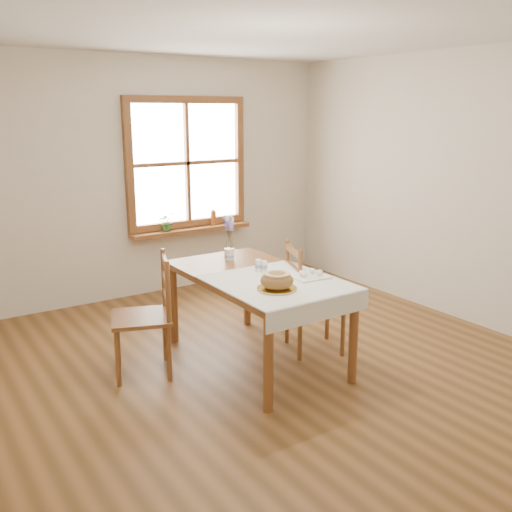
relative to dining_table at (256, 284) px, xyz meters
The scene contains 18 objects.
ground 0.73m from the dining_table, 90.00° to the right, with size 5.00×5.00×0.00m, color brown.
room_walls 1.08m from the dining_table, 90.00° to the right, with size 4.60×5.10×2.65m.
window 2.36m from the dining_table, 77.02° to the left, with size 1.46×0.08×1.46m.
window_sill 2.16m from the dining_table, 76.61° to the left, with size 1.46×0.20×0.05m.
dining_table is the anchor object (origin of this frame).
table_linen 0.32m from the dining_table, 90.00° to the right, with size 0.91×0.99×0.01m, color silver.
chair_left 0.94m from the dining_table, 160.89° to the left, with size 0.45×0.47×0.96m, color brown, non-canonical shape.
chair_right 0.59m from the dining_table, ahead, with size 0.44×0.46×0.95m, color brown, non-canonical shape.
bread_plate 0.48m from the dining_table, 104.57° to the right, with size 0.28×0.28×0.02m, color white.
bread_loaf 0.50m from the dining_table, 104.57° to the right, with size 0.24×0.24×0.13m, color olive.
egg_napkin 0.45m from the dining_table, 49.67° to the right, with size 0.28×0.24×0.01m, color silver.
eggs 0.46m from the dining_table, 49.67° to the right, with size 0.21×0.19×0.05m, color white, non-canonical shape.
salt_shaker 0.16m from the dining_table, 34.94° to the left, with size 0.06×0.06×0.11m, color white.
pepper_shaker 0.16m from the dining_table, ahead, with size 0.05×0.05×0.10m, color white.
flower_vase 0.51m from the dining_table, 85.10° to the left, with size 0.09×0.09×0.10m, color white.
lavender_bouquet 0.59m from the dining_table, 85.10° to the left, with size 0.16×0.16×0.29m, color #765EA6, non-canonical shape.
potted_plant 2.11m from the dining_table, 84.71° to the left, with size 0.19×0.21×0.16m, color #386C2B.
amber_bottle 2.25m from the dining_table, 69.38° to the left, with size 0.07×0.07×0.19m, color #9E551D.
Camera 1 is at (-2.43, -3.37, 2.03)m, focal length 40.00 mm.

